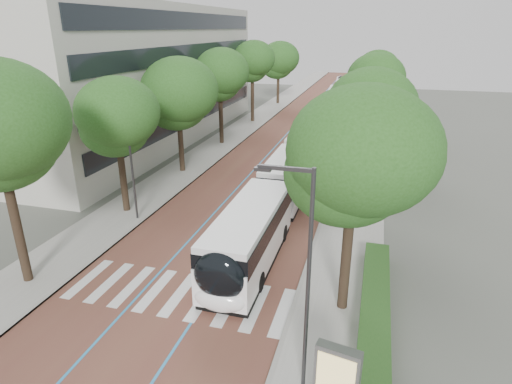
{
  "coord_description": "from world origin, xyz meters",
  "views": [
    {
      "loc": [
        8.33,
        -14.49,
        11.82
      ],
      "look_at": [
        1.73,
        8.97,
        2.4
      ],
      "focal_mm": 30.0,
      "sensor_mm": 36.0,
      "label": 1
    }
  ],
  "objects": [
    {
      "name": "kerb_left",
      "position": [
        -5.6,
        40.0,
        0.06
      ],
      "size": [
        0.2,
        140.0,
        0.14
      ],
      "primitive_type": "cube",
      "color": "gray",
      "rests_on": "ground"
    },
    {
      "name": "trees_right",
      "position": [
        7.7,
        19.71,
        6.62
      ],
      "size": [
        5.95,
        47.61,
        9.36
      ],
      "color": "black",
      "rests_on": "ground"
    },
    {
      "name": "streetlight_far",
      "position": [
        6.62,
        22.0,
        4.82
      ],
      "size": [
        1.82,
        0.2,
        8.0
      ],
      "color": "#323335",
      "rests_on": "sidewalk_right"
    },
    {
      "name": "lane_line_right",
      "position": [
        1.6,
        40.0,
        0.02
      ],
      "size": [
        0.12,
        126.0,
        0.01
      ],
      "primitive_type": "cube",
      "color": "#2785C5",
      "rests_on": "road"
    },
    {
      "name": "bus_queued_1",
      "position": [
        2.69,
        37.01,
        1.62
      ],
      "size": [
        3.13,
        12.51,
        3.2
      ],
      "rotation": [
        0.0,
        0.0,
        -0.05
      ],
      "color": "white",
      "rests_on": "ground"
    },
    {
      "name": "ground",
      "position": [
        0.0,
        0.0,
        0.0
      ],
      "size": [
        160.0,
        160.0,
        0.0
      ],
      "primitive_type": "plane",
      "color": "#51544C",
      "rests_on": "ground"
    },
    {
      "name": "ad_panel",
      "position": [
        7.97,
        -4.14,
        1.62
      ],
      "size": [
        1.43,
        0.64,
        2.87
      ],
      "rotation": [
        0.0,
        0.0,
        -0.18
      ],
      "color": "#59595B",
      "rests_on": "sidewalk_right"
    },
    {
      "name": "bus_queued_2",
      "position": [
        2.4,
        50.17,
        1.62
      ],
      "size": [
        3.13,
        12.51,
        3.2
      ],
      "rotation": [
        0.0,
        0.0,
        0.05
      ],
      "color": "white",
      "rests_on": "ground"
    },
    {
      "name": "lane_line_left",
      "position": [
        -1.6,
        40.0,
        0.02
      ],
      "size": [
        0.12,
        126.0,
        0.01
      ],
      "primitive_type": "cube",
      "color": "#2785C5",
      "rests_on": "road"
    },
    {
      "name": "zebra_crossing",
      "position": [
        0.2,
        1.0,
        0.03
      ],
      "size": [
        10.55,
        3.6,
        0.01
      ],
      "color": "silver",
      "rests_on": "ground"
    },
    {
      "name": "kerb_right",
      "position": [
        5.6,
        40.0,
        0.06
      ],
      "size": [
        0.2,
        140.0,
        0.14
      ],
      "primitive_type": "cube",
      "color": "gray",
      "rests_on": "ground"
    },
    {
      "name": "office_building",
      "position": [
        -19.47,
        28.0,
        7.0
      ],
      "size": [
        18.11,
        40.0,
        14.0
      ],
      "color": "#B3B2A6",
      "rests_on": "ground"
    },
    {
      "name": "trees_left",
      "position": [
        -7.5,
        24.82,
        6.87
      ],
      "size": [
        6.32,
        61.15,
        10.17
      ],
      "color": "black",
      "rests_on": "ground"
    },
    {
      "name": "road",
      "position": [
        0.0,
        40.0,
        0.01
      ],
      "size": [
        11.0,
        140.0,
        0.02
      ],
      "primitive_type": "cube",
      "color": "brown",
      "rests_on": "ground"
    },
    {
      "name": "lamp_post_left",
      "position": [
        -6.1,
        8.0,
        4.12
      ],
      "size": [
        0.14,
        0.14,
        8.0
      ],
      "primitive_type": "cylinder",
      "color": "#323335",
      "rests_on": "sidewalk_left"
    },
    {
      "name": "bus_queued_3",
      "position": [
        2.29,
        62.86,
        1.62
      ],
      "size": [
        3.32,
        12.53,
        3.2
      ],
      "rotation": [
        0.0,
        0.0,
        0.07
      ],
      "color": "white",
      "rests_on": "ground"
    },
    {
      "name": "sidewalk_left",
      "position": [
        -7.5,
        40.0,
        0.06
      ],
      "size": [
        4.0,
        140.0,
        0.12
      ],
      "primitive_type": "cube",
      "color": "gray",
      "rests_on": "ground"
    },
    {
      "name": "lead_bus",
      "position": [
        2.62,
        8.43,
        1.63
      ],
      "size": [
        2.59,
        18.4,
        3.2
      ],
      "rotation": [
        0.0,
        0.0,
        0.0
      ],
      "color": "black",
      "rests_on": "ground"
    },
    {
      "name": "bus_queued_0",
      "position": [
        2.64,
        24.38,
        1.62
      ],
      "size": [
        2.81,
        12.45,
        3.2
      ],
      "rotation": [
        0.0,
        0.0,
        -0.02
      ],
      "color": "white",
      "rests_on": "ground"
    },
    {
      "name": "streetlight_near",
      "position": [
        6.62,
        -3.0,
        4.82
      ],
      "size": [
        1.82,
        0.2,
        8.0
      ],
      "color": "#323335",
      "rests_on": "sidewalk_right"
    },
    {
      "name": "hedge",
      "position": [
        9.1,
        0.0,
        0.52
      ],
      "size": [
        1.2,
        14.0,
        0.8
      ],
      "primitive_type": "cube",
      "color": "#1E4919",
      "rests_on": "sidewalk_right"
    },
    {
      "name": "sidewalk_right",
      "position": [
        7.5,
        40.0,
        0.06
      ],
      "size": [
        4.0,
        140.0,
        0.12
      ],
      "primitive_type": "cube",
      "color": "gray",
      "rests_on": "ground"
    }
  ]
}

